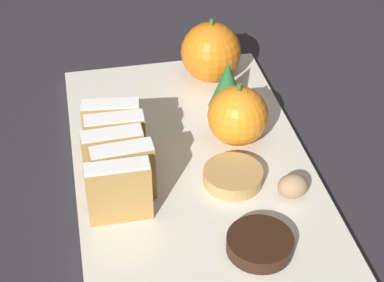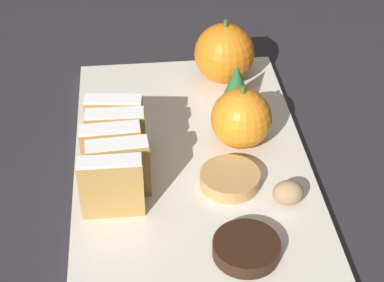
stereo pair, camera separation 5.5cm
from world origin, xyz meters
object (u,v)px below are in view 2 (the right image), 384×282
at_px(orange_far, 224,53).
at_px(chocolate_cookie, 246,248).
at_px(orange_near, 241,119).
at_px(walnut, 288,193).

relative_size(orange_far, chocolate_cookie, 1.34).
bearing_deg(orange_far, orange_near, -90.17).
distance_m(walnut, chocolate_cookie, 0.09).
bearing_deg(orange_near, walnut, -72.67).
distance_m(orange_near, orange_far, 0.14).
height_order(orange_near, chocolate_cookie, orange_near).
xyz_separation_m(walnut, chocolate_cookie, (-0.05, -0.07, -0.01)).
distance_m(orange_far, chocolate_cookie, 0.31).
bearing_deg(chocolate_cookie, orange_near, 82.64).
distance_m(orange_far, walnut, 0.25).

